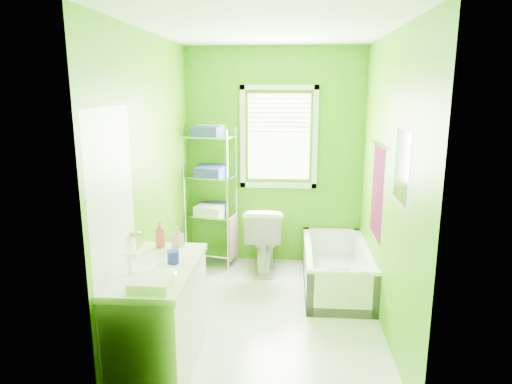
# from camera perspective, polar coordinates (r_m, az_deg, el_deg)

# --- Properties ---
(ground) EXTENTS (2.90, 2.90, 0.00)m
(ground) POSITION_cam_1_polar(r_m,az_deg,el_deg) (4.53, 1.43, -15.04)
(ground) COLOR silver
(ground) RESTS_ON ground
(room_envelope) EXTENTS (2.14, 2.94, 2.62)m
(room_envelope) POSITION_cam_1_polar(r_m,az_deg,el_deg) (4.05, 1.55, 4.70)
(room_envelope) COLOR #438F06
(room_envelope) RESTS_ON ground
(window) EXTENTS (0.92, 0.05, 1.22)m
(window) POSITION_cam_1_polar(r_m,az_deg,el_deg) (5.45, 2.87, 7.51)
(window) COLOR white
(window) RESTS_ON ground
(door) EXTENTS (0.09, 0.80, 2.00)m
(door) POSITION_cam_1_polar(r_m,az_deg,el_deg) (3.44, -17.09, -6.76)
(door) COLOR white
(door) RESTS_ON ground
(right_wall_decor) EXTENTS (0.04, 1.48, 1.17)m
(right_wall_decor) POSITION_cam_1_polar(r_m,az_deg,el_deg) (4.15, 15.96, 1.22)
(right_wall_decor) COLOR #490821
(right_wall_decor) RESTS_ON ground
(bathtub) EXTENTS (0.68, 1.46, 0.47)m
(bathtub) POSITION_cam_1_polar(r_m,az_deg,el_deg) (5.10, 9.98, -10.09)
(bathtub) COLOR white
(bathtub) RESTS_ON ground
(toilet) EXTENTS (0.45, 0.78, 0.79)m
(toilet) POSITION_cam_1_polar(r_m,az_deg,el_deg) (5.42, 1.03, -5.71)
(toilet) COLOR white
(toilet) RESTS_ON ground
(vanity) EXTENTS (0.56, 1.09, 1.04)m
(vanity) POSITION_cam_1_polar(r_m,az_deg,el_deg) (3.69, -11.98, -14.62)
(vanity) COLOR white
(vanity) RESTS_ON ground
(wire_shelf_unit) EXTENTS (0.62, 0.52, 1.69)m
(wire_shelf_unit) POSITION_cam_1_polar(r_m,az_deg,el_deg) (5.46, -5.54, 1.35)
(wire_shelf_unit) COLOR silver
(wire_shelf_unit) RESTS_ON ground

